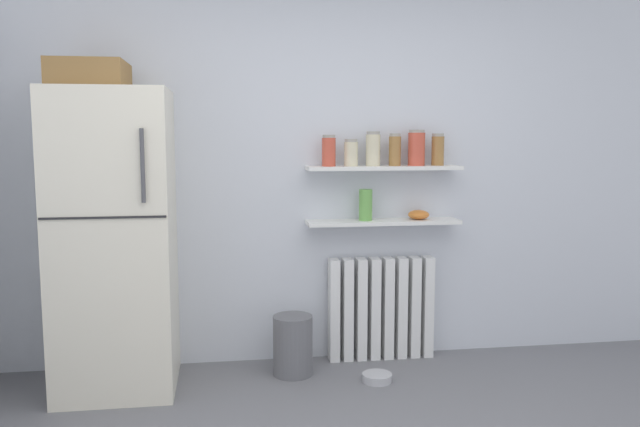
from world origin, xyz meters
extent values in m
cube|color=silver|center=(0.00, 2.05, 1.30)|extent=(7.04, 0.10, 2.60)
cube|color=silver|center=(-1.37, 1.66, 0.90)|extent=(0.68, 0.68, 1.79)
cube|color=#262628|center=(-1.37, 1.32, 1.08)|extent=(0.67, 0.01, 0.01)
cylinder|color=#4C4C51|center=(-1.15, 1.30, 1.36)|extent=(0.02, 0.02, 0.40)
cube|color=olive|center=(-1.47, 1.66, 1.87)|extent=(0.41, 0.48, 0.16)
cube|color=white|center=(0.00, 1.92, 0.35)|extent=(0.07, 0.12, 0.70)
cube|color=white|center=(0.09, 1.92, 0.35)|extent=(0.07, 0.12, 0.70)
cube|color=white|center=(0.19, 1.92, 0.35)|extent=(0.07, 0.12, 0.70)
cube|color=white|center=(0.28, 1.92, 0.35)|extent=(0.07, 0.12, 0.70)
cube|color=white|center=(0.37, 1.92, 0.35)|extent=(0.07, 0.12, 0.70)
cube|color=white|center=(0.47, 1.92, 0.35)|extent=(0.07, 0.12, 0.70)
cube|color=white|center=(0.56, 1.92, 0.35)|extent=(0.07, 0.12, 0.70)
cube|color=white|center=(0.66, 1.92, 0.35)|extent=(0.07, 0.12, 0.70)
cube|color=white|center=(0.33, 1.89, 0.95)|extent=(1.03, 0.22, 0.02)
cube|color=white|center=(0.33, 1.89, 1.31)|extent=(1.03, 0.22, 0.02)
cylinder|color=#C64C38|center=(-0.04, 1.89, 1.42)|extent=(0.09, 0.09, 0.19)
cylinder|color=gray|center=(-0.04, 1.89, 1.52)|extent=(0.08, 0.08, 0.02)
cylinder|color=beige|center=(0.11, 1.89, 1.40)|extent=(0.09, 0.09, 0.16)
cylinder|color=gray|center=(0.11, 1.89, 1.49)|extent=(0.08, 0.08, 0.02)
cylinder|color=beige|center=(0.25, 1.89, 1.43)|extent=(0.10, 0.10, 0.21)
cylinder|color=gray|center=(0.25, 1.89, 1.54)|extent=(0.09, 0.09, 0.02)
cylinder|color=olive|center=(0.40, 1.89, 1.42)|extent=(0.08, 0.08, 0.19)
cylinder|color=gray|center=(0.40, 1.89, 1.53)|extent=(0.07, 0.07, 0.02)
cylinder|color=#C64C38|center=(0.55, 1.89, 1.43)|extent=(0.11, 0.11, 0.22)
cylinder|color=gray|center=(0.55, 1.89, 1.55)|extent=(0.10, 0.10, 0.02)
cylinder|color=olive|center=(0.70, 1.89, 1.42)|extent=(0.08, 0.08, 0.19)
cylinder|color=gray|center=(0.70, 1.89, 1.53)|extent=(0.08, 0.08, 0.02)
cylinder|color=#66A84C|center=(0.21, 1.89, 1.07)|extent=(0.09, 0.09, 0.21)
ellipsoid|color=orange|center=(0.57, 1.89, 0.99)|extent=(0.14, 0.14, 0.06)
cylinder|color=slate|center=(-0.30, 1.70, 0.19)|extent=(0.25, 0.25, 0.38)
cylinder|color=#B7B7BC|center=(0.20, 1.50, 0.03)|extent=(0.19, 0.19, 0.05)
camera|label=1|loc=(-0.73, -2.28, 1.53)|focal=36.33mm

